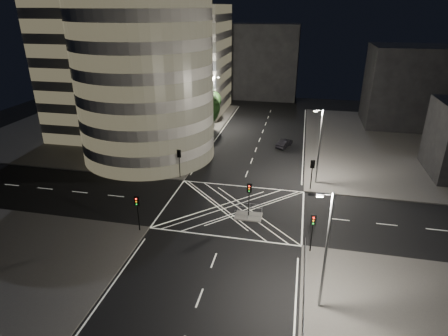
% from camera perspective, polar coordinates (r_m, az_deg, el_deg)
% --- Properties ---
extents(ground, '(120.00, 120.00, 0.00)m').
position_cam_1_polar(ground, '(44.21, 1.46, -6.18)').
color(ground, black).
rests_on(ground, ground).
extents(sidewalk_far_left, '(42.00, 42.00, 0.15)m').
position_cam_1_polar(sidewalk_far_left, '(77.21, -16.36, 6.13)').
color(sidewalk_far_left, '#4E4B49').
rests_on(sidewalk_far_left, ground).
extents(sidewalk_far_right, '(42.00, 42.00, 0.15)m').
position_cam_1_polar(sidewalk_far_right, '(71.84, 29.29, 2.74)').
color(sidewalk_far_right, '#4E4B49').
rests_on(sidewalk_far_right, ground).
extents(central_island, '(3.00, 2.00, 0.15)m').
position_cam_1_polar(central_island, '(42.62, 3.75, -7.33)').
color(central_island, slate).
rests_on(central_island, ground).
extents(office_tower_curved, '(30.00, 29.00, 27.20)m').
position_cam_1_polar(office_tower_curved, '(63.59, -14.35, 14.46)').
color(office_tower_curved, '#989590').
rests_on(office_tower_curved, sidewalk_far_left).
extents(office_block_rear, '(24.00, 16.00, 22.00)m').
position_cam_1_polar(office_block_rear, '(85.53, -8.15, 16.07)').
color(office_block_rear, '#989590').
rests_on(office_block_rear, sidewalk_far_left).
extents(building_right_far, '(14.00, 12.00, 15.00)m').
position_cam_1_polar(building_right_far, '(81.36, 25.91, 11.13)').
color(building_right_far, black).
rests_on(building_right_far, sidewalk_far_right).
extents(building_far_end, '(18.00, 8.00, 18.00)m').
position_cam_1_polar(building_far_end, '(97.26, 5.69, 15.78)').
color(building_far_end, black).
rests_on(building_far_end, ground).
extents(tree_a, '(3.79, 3.79, 6.02)m').
position_cam_1_polar(tree_a, '(53.03, -7.90, 3.53)').
color(tree_a, black).
rests_on(tree_a, sidewalk_far_left).
extents(tree_b, '(4.33, 4.33, 6.70)m').
position_cam_1_polar(tree_b, '(58.28, -5.97, 5.86)').
color(tree_b, black).
rests_on(tree_b, sidewalk_far_left).
extents(tree_c, '(4.03, 4.03, 6.83)m').
position_cam_1_polar(tree_c, '(63.68, -4.34, 7.73)').
color(tree_c, black).
rests_on(tree_c, sidewalk_far_left).
extents(tree_d, '(5.64, 5.64, 7.95)m').
position_cam_1_polar(tree_d, '(69.21, -2.96, 9.22)').
color(tree_d, black).
rests_on(tree_d, sidewalk_far_left).
extents(tree_e, '(3.50, 3.50, 6.54)m').
position_cam_1_polar(tree_e, '(74.90, -1.77, 10.19)').
color(tree_e, black).
rests_on(tree_e, sidewalk_far_left).
extents(traffic_signal_fl, '(0.55, 0.22, 4.00)m').
position_cam_1_polar(traffic_signal_fl, '(50.93, -6.85, 1.46)').
color(traffic_signal_fl, black).
rests_on(traffic_signal_fl, sidewalk_far_left).
extents(traffic_signal_nl, '(0.55, 0.22, 4.00)m').
position_cam_1_polar(traffic_signal_nl, '(39.57, -13.06, -5.81)').
color(traffic_signal_nl, black).
rests_on(traffic_signal_nl, sidewalk_near_left).
extents(traffic_signal_fr, '(0.55, 0.22, 4.00)m').
position_cam_1_polar(traffic_signal_fr, '(48.49, 13.29, -0.19)').
color(traffic_signal_fr, black).
rests_on(traffic_signal_fr, sidewalk_far_right).
extents(traffic_signal_nr, '(0.55, 0.22, 4.00)m').
position_cam_1_polar(traffic_signal_nr, '(36.38, 13.37, -8.64)').
color(traffic_signal_nr, black).
rests_on(traffic_signal_nr, sidewalk_near_right).
extents(traffic_signal_island, '(0.55, 0.22, 4.00)m').
position_cam_1_polar(traffic_signal_island, '(41.24, 3.86, -3.94)').
color(traffic_signal_island, black).
rests_on(traffic_signal_island, central_island).
extents(street_lamp_left_near, '(1.25, 0.25, 10.00)m').
position_cam_1_polar(street_lamp_left_near, '(54.89, -5.90, 6.05)').
color(street_lamp_left_near, slate).
rests_on(street_lamp_left_near, sidewalk_far_left).
extents(street_lamp_left_far, '(1.25, 0.25, 10.00)m').
position_cam_1_polar(street_lamp_left_far, '(71.62, -1.51, 10.30)').
color(street_lamp_left_far, slate).
rests_on(street_lamp_left_far, sidewalk_far_left).
extents(street_lamp_right_far, '(1.25, 0.25, 10.00)m').
position_cam_1_polar(street_lamp_right_far, '(49.62, 14.29, 3.53)').
color(street_lamp_right_far, slate).
rests_on(street_lamp_right_far, sidewalk_far_right).
extents(street_lamp_right_near, '(1.25, 0.25, 10.00)m').
position_cam_1_polar(street_lamp_right_near, '(28.97, 15.21, -11.78)').
color(street_lamp_right_near, slate).
rests_on(street_lamp_right_near, sidewalk_near_right).
extents(railing_near_right, '(0.06, 11.70, 1.10)m').
position_cam_1_polar(railing_near_right, '(33.28, 12.15, -16.66)').
color(railing_near_right, slate).
rests_on(railing_near_right, sidewalk_near_right).
extents(railing_island_south, '(2.80, 0.06, 1.10)m').
position_cam_1_polar(railing_island_south, '(41.53, 3.59, -7.21)').
color(railing_island_south, slate).
rests_on(railing_island_south, central_island).
extents(railing_island_north, '(2.80, 0.06, 1.10)m').
position_cam_1_polar(railing_island_north, '(43.07, 3.95, -6.01)').
color(railing_island_north, slate).
rests_on(railing_island_north, central_island).
extents(sedan, '(2.72, 4.34, 1.35)m').
position_cam_1_polar(sedan, '(63.72, 9.16, 3.75)').
color(sedan, black).
rests_on(sedan, ground).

